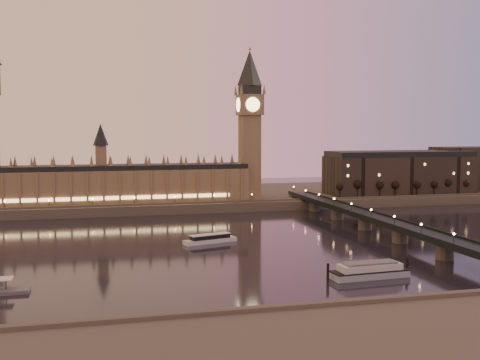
{
  "coord_description": "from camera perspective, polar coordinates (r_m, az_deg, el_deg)",
  "views": [
    {
      "loc": [
        -53.39,
        -279.08,
        56.07
      ],
      "look_at": [
        25.54,
        35.0,
        27.33
      ],
      "focal_mm": 45.0,
      "sensor_mm": 36.0,
      "label": 1
    }
  ],
  "objects": [
    {
      "name": "ground",
      "position": [
        289.62,
        -3.23,
        -6.1
      ],
      "size": [
        700.0,
        700.0,
        0.0
      ],
      "primitive_type": "plane",
      "color": "black",
      "rests_on": "ground"
    },
    {
      "name": "far_embankment",
      "position": [
        454.95,
        -3.45,
        -1.64
      ],
      "size": [
        560.0,
        130.0,
        6.0
      ],
      "primitive_type": "cube",
      "color": "#423D35",
      "rests_on": "ground"
    },
    {
      "name": "palace_of_westminster",
      "position": [
        401.77,
        -12.16,
        0.05
      ],
      "size": [
        180.0,
        26.62,
        52.0
      ],
      "color": "brown",
      "rests_on": "ground"
    },
    {
      "name": "big_ben",
      "position": [
        414.3,
        0.92,
        6.16
      ],
      "size": [
        17.68,
        17.68,
        104.0
      ],
      "color": "brown",
      "rests_on": "ground"
    },
    {
      "name": "westminster_bridge",
      "position": [
        318.54,
        13.21,
        -4.19
      ],
      "size": [
        13.2,
        260.0,
        15.3
      ],
      "color": "black",
      "rests_on": "ground"
    },
    {
      "name": "city_block",
      "position": [
        480.54,
        17.05,
        0.81
      ],
      "size": [
        155.0,
        45.0,
        34.0
      ],
      "color": "black",
      "rests_on": "ground"
    },
    {
      "name": "bare_tree_0",
      "position": [
        425.67,
        9.47,
        -0.68
      ],
      "size": [
        5.23,
        5.23,
        10.63
      ],
      "color": "black",
      "rests_on": "ground"
    },
    {
      "name": "bare_tree_1",
      "position": [
        431.65,
        11.23,
        -0.63
      ],
      "size": [
        5.23,
        5.23,
        10.63
      ],
      "color": "black",
      "rests_on": "ground"
    },
    {
      "name": "bare_tree_2",
      "position": [
        438.03,
        12.95,
        -0.58
      ],
      "size": [
        5.23,
        5.23,
        10.63
      ],
      "color": "black",
      "rests_on": "ground"
    },
    {
      "name": "bare_tree_3",
      "position": [
        444.79,
        14.61,
        -0.53
      ],
      "size": [
        5.23,
        5.23,
        10.63
      ],
      "color": "black",
      "rests_on": "ground"
    },
    {
      "name": "bare_tree_4",
      "position": [
        451.91,
        16.22,
        -0.48
      ],
      "size": [
        5.23,
        5.23,
        10.63
      ],
      "color": "black",
      "rests_on": "ground"
    },
    {
      "name": "bare_tree_5",
      "position": [
        459.38,
        17.78,
        -0.44
      ],
      "size": [
        5.23,
        5.23,
        10.63
      ],
      "color": "black",
      "rests_on": "ground"
    },
    {
      "name": "bare_tree_6",
      "position": [
        467.18,
        19.29,
        -0.39
      ],
      "size": [
        5.23,
        5.23,
        10.63
      ],
      "color": "black",
      "rests_on": "ground"
    },
    {
      "name": "bare_tree_7",
      "position": [
        475.29,
        20.75,
        -0.35
      ],
      "size": [
        5.23,
        5.23,
        10.63
      ],
      "color": "black",
      "rests_on": "ground"
    },
    {
      "name": "cruise_boat_a",
      "position": [
        292.8,
        -2.85,
        -5.6
      ],
      "size": [
        27.33,
        13.14,
        4.29
      ],
      "rotation": [
        0.0,
        0.0,
        0.29
      ],
      "color": "silver",
      "rests_on": "ground"
    },
    {
      "name": "moored_barge",
      "position": [
        231.32,
        12.18,
        -8.39
      ],
      "size": [
        34.36,
        10.26,
        6.31
      ],
      "rotation": [
        0.0,
        0.0,
        0.06
      ],
      "color": "#93A6BB",
      "rests_on": "ground"
    }
  ]
}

